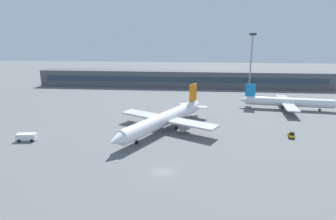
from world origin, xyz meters
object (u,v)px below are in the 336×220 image
at_px(airplane_near, 164,119).
at_px(floodlight_tower_west, 251,59).
at_px(baggage_tug_yellow, 292,135).
at_px(service_van_white, 26,137).
at_px(airplane_mid, 290,102).

xyz_separation_m(airplane_near, floodlight_tower_west, (36.69, 61.68, 13.08)).
relative_size(baggage_tug_yellow, floodlight_tower_west, 0.13).
height_order(baggage_tug_yellow, service_van_white, service_van_white).
bearing_deg(service_van_white, airplane_mid, 26.22).
bearing_deg(service_van_white, floodlight_tower_west, 44.95).
height_order(airplane_mid, floodlight_tower_west, floodlight_tower_west).
distance_m(service_van_white, floodlight_tower_west, 105.83).
bearing_deg(airplane_near, baggage_tug_yellow, -4.20).
bearing_deg(airplane_near, service_van_white, -161.81).
height_order(airplane_mid, service_van_white, airplane_mid).
distance_m(airplane_mid, service_van_white, 93.43).
relative_size(airplane_near, floodlight_tower_west, 1.49).
bearing_deg(airplane_mid, baggage_tug_yellow, -106.22).
bearing_deg(floodlight_tower_west, baggage_tug_yellow, -89.56).
height_order(service_van_white, floodlight_tower_west, floodlight_tower_west).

